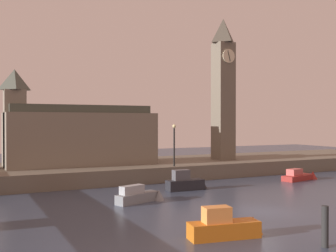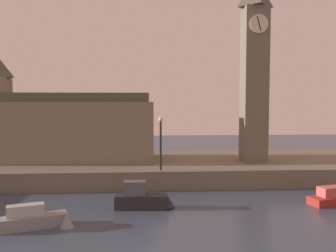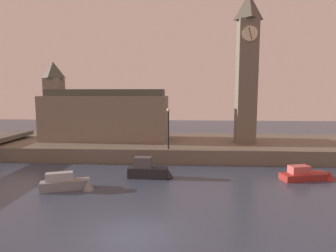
# 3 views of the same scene
# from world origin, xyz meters

# --- Properties ---
(far_embankment) EXTENTS (70.00, 12.00, 1.50)m
(far_embankment) POSITION_xyz_m (0.00, 20.00, 0.75)
(far_embankment) COLOR #6B6051
(far_embankment) RESTS_ON ground
(clock_tower) EXTENTS (2.30, 2.35, 16.44)m
(clock_tower) POSITION_xyz_m (9.57, 18.75, 9.97)
(clock_tower) COLOR #6B6051
(clock_tower) RESTS_ON far_embankment
(parliament_hall) EXTENTS (14.91, 5.54, 9.44)m
(parliament_hall) POSITION_xyz_m (-7.30, 20.25, 4.54)
(parliament_hall) COLOR slate
(parliament_hall) RESTS_ON far_embankment
(streetlamp) EXTENTS (0.36, 0.36, 4.15)m
(streetlamp) POSITION_xyz_m (1.06, 14.68, 4.07)
(streetlamp) COLOR black
(streetlamp) RESTS_ON far_embankment
(boat_barge_dark) EXTENTS (3.83, 1.22, 1.77)m
(boat_barge_dark) POSITION_xyz_m (-0.23, 9.68, 0.62)
(boat_barge_dark) COLOR #232328
(boat_barge_dark) RESTS_ON ground
(boat_cruiser_grey) EXTENTS (4.10, 2.08, 1.34)m
(boat_cruiser_grey) POSITION_xyz_m (-5.97, 6.39, 0.49)
(boat_cruiser_grey) COLOR gray
(boat_cruiser_grey) RESTS_ON ground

